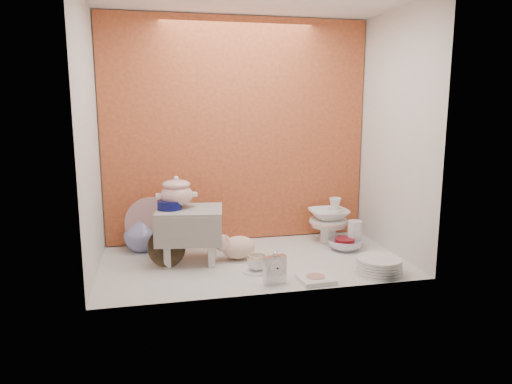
# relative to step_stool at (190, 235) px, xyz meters

# --- Properties ---
(ground) EXTENTS (1.80, 1.80, 0.00)m
(ground) POSITION_rel_step_stool_xyz_m (0.37, -0.09, -0.16)
(ground) COLOR silver
(ground) RESTS_ON ground
(niche_shell) EXTENTS (1.86, 1.03, 1.53)m
(niche_shell) POSITION_rel_step_stool_xyz_m (0.37, 0.09, 0.77)
(niche_shell) COLOR #CC5F33
(niche_shell) RESTS_ON ground
(step_stool) EXTENTS (0.43, 0.39, 0.32)m
(step_stool) POSITION_rel_step_stool_xyz_m (0.00, 0.00, 0.00)
(step_stool) COLOR silver
(step_stool) RESTS_ON ground
(soup_tureen) EXTENTS (0.29, 0.29, 0.19)m
(soup_tureen) POSITION_rel_step_stool_xyz_m (-0.07, 0.04, 0.26)
(soup_tureen) COLOR white
(soup_tureen) RESTS_ON step_stool
(cobalt_bowl) EXTENTS (0.16, 0.16, 0.05)m
(cobalt_bowl) POSITION_rel_step_stool_xyz_m (-0.11, 0.01, 0.19)
(cobalt_bowl) COLOR #0A0D4F
(cobalt_bowl) RESTS_ON step_stool
(floral_platter) EXTENTS (0.35, 0.17, 0.35)m
(floral_platter) POSITION_rel_step_stool_xyz_m (-0.22, 0.24, 0.01)
(floral_platter) COLOR silver
(floral_platter) RESTS_ON ground
(blue_white_vase) EXTENTS (0.30, 0.30, 0.24)m
(blue_white_vase) POSITION_rel_step_stool_xyz_m (-0.29, 0.29, -0.04)
(blue_white_vase) COLOR silver
(blue_white_vase) RESTS_ON ground
(lacquer_tray) EXTENTS (0.25, 0.17, 0.23)m
(lacquer_tray) POSITION_rel_step_stool_xyz_m (-0.14, -0.06, -0.05)
(lacquer_tray) COLOR black
(lacquer_tray) RESTS_ON ground
(mantel_clock) EXTENTS (0.12, 0.06, 0.17)m
(mantel_clock) POSITION_rel_step_stool_xyz_m (0.40, -0.46, -0.08)
(mantel_clock) COLOR silver
(mantel_clock) RESTS_ON ground
(plush_pig) EXTENTS (0.31, 0.26, 0.16)m
(plush_pig) POSITION_rel_step_stool_xyz_m (0.29, -0.04, -0.08)
(plush_pig) COLOR beige
(plush_pig) RESTS_ON ground
(teacup_saucer) EXTENTS (0.20, 0.20, 0.01)m
(teacup_saucer) POSITION_rel_step_stool_xyz_m (0.35, -0.27, -0.16)
(teacup_saucer) COLOR white
(teacup_saucer) RESTS_ON ground
(gold_rim_teacup) EXTENTS (0.11, 0.11, 0.09)m
(gold_rim_teacup) POSITION_rel_step_stool_xyz_m (0.35, -0.27, -0.11)
(gold_rim_teacup) COLOR white
(gold_rim_teacup) RESTS_ON teacup_saucer
(lattice_dish) EXTENTS (0.19, 0.19, 0.02)m
(lattice_dish) POSITION_rel_step_stool_xyz_m (0.62, -0.48, -0.15)
(lattice_dish) COLOR white
(lattice_dish) RESTS_ON ground
(dinner_plate_stack) EXTENTS (0.35, 0.35, 0.09)m
(dinner_plate_stack) POSITION_rel_step_stool_xyz_m (1.01, -0.44, -0.12)
(dinner_plate_stack) COLOR white
(dinner_plate_stack) RESTS_ON ground
(crystal_bowl) EXTENTS (0.24, 0.24, 0.07)m
(crystal_bowl) POSITION_rel_step_stool_xyz_m (1.00, 0.01, -0.13)
(crystal_bowl) COLOR silver
(crystal_bowl) RESTS_ON ground
(clear_glass_vase) EXTENTS (0.11, 0.11, 0.18)m
(clear_glass_vase) POSITION_rel_step_stool_xyz_m (1.08, 0.04, -0.07)
(clear_glass_vase) COLOR silver
(clear_glass_vase) RESTS_ON ground
(porcelain_tower) EXTENTS (0.34, 0.34, 0.31)m
(porcelain_tower) POSITION_rel_step_stool_xyz_m (0.96, 0.21, -0.01)
(porcelain_tower) COLOR white
(porcelain_tower) RESTS_ON ground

